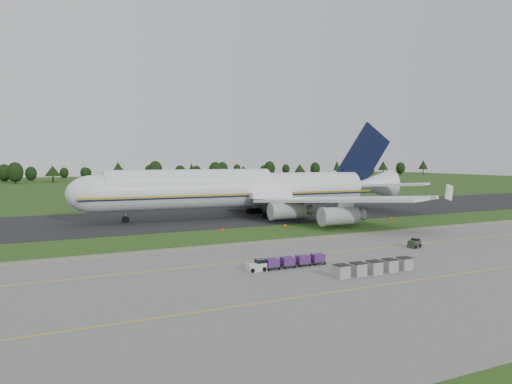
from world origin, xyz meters
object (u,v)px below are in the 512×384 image
utility_cart (414,244)px  uld_row (374,267)px  baggage_train (286,262)px  aircraft (242,189)px  edge_markers (314,224)px

utility_cart → uld_row: (-16.98, -11.02, 0.24)m
baggage_train → utility_cart: bearing=8.0°
baggage_train → uld_row: bearing=-43.4°
aircraft → edge_markers: (7.37, -19.50, -6.34)m
baggage_train → utility_cart: size_ratio=4.76×
utility_cart → edge_markers: 28.76m
edge_markers → utility_cart: bearing=-90.4°
utility_cart → edge_markers: size_ratio=0.06×
uld_row → utility_cart: bearing=33.0°
aircraft → uld_row: bearing=-99.4°
uld_row → aircraft: bearing=80.6°
uld_row → edge_markers: uld_row is taller
baggage_train → uld_row: 10.96m
aircraft → utility_cart: aircraft is taller
uld_row → baggage_train: bearing=136.6°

